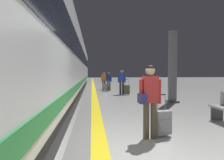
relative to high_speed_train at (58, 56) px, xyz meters
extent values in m
plane|color=#B7B7B2|center=(3.03, -9.07, -2.50)|extent=(120.00, 120.00, 0.00)
cube|color=yellow|center=(2.15, 0.93, -2.50)|extent=(0.36, 80.00, 0.01)
cube|color=slate|center=(1.80, 0.93, -2.50)|extent=(0.66, 80.00, 0.01)
cube|color=#38383D|center=(0.00, 0.49, -2.15)|extent=(2.67, 29.98, 0.70)
cube|color=silver|center=(0.00, 0.49, -0.35)|extent=(2.90, 31.23, 2.90)
cylinder|color=silver|center=(0.00, 0.49, 1.05)|extent=(2.84, 30.61, 2.84)
cube|color=black|center=(0.00, 0.49, 0.00)|extent=(2.93, 29.36, 0.80)
cube|color=#268C3F|center=(0.00, 0.49, -1.50)|extent=(2.94, 30.61, 0.24)
cube|color=gray|center=(-1.46, 5.18, -0.60)|extent=(0.02, 0.90, 2.00)
cylinder|color=brown|center=(3.41, -8.18, -2.08)|extent=(0.14, 0.14, 0.84)
cylinder|color=brown|center=(3.24, -8.20, -2.08)|extent=(0.14, 0.14, 0.84)
cube|color=red|center=(3.32, -8.19, -1.37)|extent=(0.36, 0.23, 0.60)
cylinder|color=red|center=(3.54, -8.18, -1.42)|extent=(0.09, 0.09, 0.56)
cylinder|color=red|center=(3.11, -8.22, -1.42)|extent=(0.09, 0.09, 0.56)
sphere|color=beige|center=(3.32, -8.19, -0.94)|extent=(0.22, 0.22, 0.22)
sphere|color=black|center=(3.32, -8.19, -0.91)|extent=(0.20, 0.20, 0.20)
cube|color=navy|center=(3.13, -8.24, -1.57)|extent=(0.17, 0.29, 0.22)
cube|color=#9E9EA3|center=(3.67, -8.05, -2.17)|extent=(0.43, 0.32, 0.55)
cube|color=#9E9EA3|center=(3.71, -8.16, -2.24)|extent=(0.30, 0.10, 0.30)
cylinder|color=black|center=(3.79, -7.94, -2.47)|extent=(0.04, 0.06, 0.06)
cylinder|color=black|center=(3.52, -8.02, -2.47)|extent=(0.04, 0.06, 0.06)
cylinder|color=gray|center=(3.76, -7.96, -1.70)|extent=(0.02, 0.02, 0.38)
cylinder|color=gray|center=(3.56, -8.02, -1.70)|extent=(0.02, 0.02, 0.38)
cube|color=black|center=(3.66, -7.99, -1.51)|extent=(0.22, 0.09, 0.02)
cylinder|color=#383842|center=(3.95, 1.80, -2.07)|extent=(0.14, 0.14, 0.87)
cylinder|color=#383842|center=(4.14, 1.79, -2.07)|extent=(0.14, 0.14, 0.87)
cube|color=blue|center=(4.04, 1.80, -1.33)|extent=(0.36, 0.23, 0.62)
cylinder|color=blue|center=(3.82, 1.82, -1.38)|extent=(0.09, 0.09, 0.58)
cylinder|color=blue|center=(4.27, 1.79, -1.38)|extent=(0.09, 0.09, 0.58)
sphere|color=tan|center=(4.04, 1.80, -0.89)|extent=(0.23, 0.23, 0.23)
sphere|color=black|center=(4.04, 1.80, -0.86)|extent=(0.21, 0.21, 0.21)
cube|color=#596038|center=(4.36, 1.57, -2.15)|extent=(0.39, 0.23, 0.60)
cube|color=#596038|center=(4.37, 1.69, -2.22)|extent=(0.31, 0.03, 0.33)
cylinder|color=black|center=(4.22, 1.51, -2.47)|extent=(0.02, 0.06, 0.06)
cylinder|color=black|center=(4.51, 1.50, -2.47)|extent=(0.02, 0.06, 0.06)
cylinder|color=gray|center=(4.26, 1.52, -1.66)|extent=(0.02, 0.02, 0.38)
cylinder|color=gray|center=(4.47, 1.51, -1.66)|extent=(0.02, 0.02, 0.38)
cube|color=black|center=(4.36, 1.51, -1.47)|extent=(0.22, 0.03, 0.02)
cylinder|color=brown|center=(3.31, 4.93, -2.11)|extent=(0.13, 0.13, 0.79)
cylinder|color=brown|center=(3.47, 4.88, -2.11)|extent=(0.13, 0.13, 0.79)
cube|color=blue|center=(3.39, 4.90, -1.43)|extent=(0.36, 0.27, 0.57)
cylinder|color=blue|center=(3.19, 4.97, -1.48)|extent=(0.08, 0.08, 0.53)
cylinder|color=blue|center=(3.59, 4.85, -1.48)|extent=(0.08, 0.08, 0.53)
sphere|color=tan|center=(3.39, 4.90, -1.02)|extent=(0.21, 0.21, 0.21)
sphere|color=black|center=(3.39, 4.90, -1.00)|extent=(0.19, 0.19, 0.19)
cube|color=navy|center=(3.35, 4.77, -1.41)|extent=(0.27, 0.20, 0.38)
cube|color=#9E9EA3|center=(3.07, 4.75, -2.18)|extent=(0.43, 0.33, 0.53)
cube|color=#9E9EA3|center=(3.11, 4.86, -2.25)|extent=(0.30, 0.11, 0.29)
cylinder|color=black|center=(2.91, 4.73, -2.47)|extent=(0.04, 0.06, 0.06)
cylinder|color=black|center=(3.18, 4.64, -2.47)|extent=(0.04, 0.06, 0.06)
cylinder|color=gray|center=(2.95, 4.73, -1.73)|extent=(0.02, 0.02, 0.38)
cylinder|color=gray|center=(3.15, 4.66, -1.73)|extent=(0.02, 0.02, 0.38)
cube|color=black|center=(3.05, 4.70, -1.54)|extent=(0.22, 0.09, 0.02)
cylinder|color=#383842|center=(2.98, 6.35, -2.10)|extent=(0.13, 0.13, 0.80)
cylinder|color=#383842|center=(3.14, 6.40, -2.10)|extent=(0.13, 0.13, 0.80)
cube|color=orange|center=(3.06, 6.37, -1.41)|extent=(0.37, 0.27, 0.57)
cylinder|color=orange|center=(2.86, 6.33, -1.46)|extent=(0.09, 0.09, 0.54)
cylinder|color=orange|center=(3.26, 6.44, -1.46)|extent=(0.09, 0.09, 0.54)
sphere|color=tan|center=(3.06, 6.37, -1.00)|extent=(0.21, 0.21, 0.21)
sphere|color=black|center=(3.06, 6.37, -0.98)|extent=(0.19, 0.19, 0.19)
ellipsoid|color=navy|center=(3.38, 6.13, -2.35)|extent=(0.44, 0.26, 0.30)
torus|color=navy|center=(3.38, 6.13, -2.25)|extent=(0.22, 0.02, 0.22)
cylinder|color=slate|center=(6.06, -2.37, -0.70)|extent=(0.44, 0.44, 3.60)
cube|color=slate|center=(6.06, -2.37, -2.45)|extent=(0.56, 0.56, 0.10)
cube|color=#4C4C51|center=(5.99, -6.47, -2.28)|extent=(0.40, 0.06, 0.45)
camera|label=1|loc=(2.00, -13.06, -0.97)|focal=34.98mm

